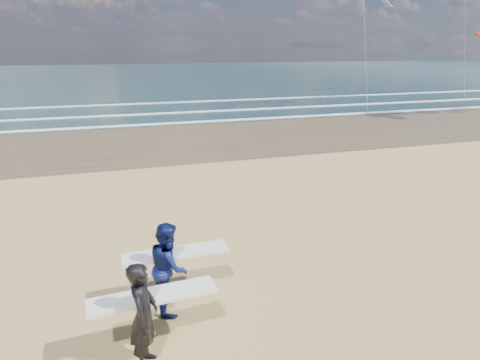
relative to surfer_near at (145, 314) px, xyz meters
name	(u,v)px	position (x,y,z in m)	size (l,w,h in m)	color
wet_sand_strip	(412,123)	(20.04, 18.37, -0.97)	(220.00, 12.00, 0.01)	#463A25
ocean	(217,74)	(20.04, 72.37, -0.97)	(220.00, 100.00, 0.02)	#183235
foam_breakers	(338,104)	(20.04, 28.47, -0.93)	(220.00, 11.70, 0.05)	white
surfer_near	(145,314)	(0.00, 0.00, 0.00)	(2.23, 1.08, 1.93)	black
surfer_far	(169,266)	(0.63, 1.52, -0.02)	(2.21, 1.12, 1.90)	#0D1449
kite_1	(364,22)	(20.16, 25.53, 6.00)	(6.44, 4.81, 12.22)	slate
kite_5	(465,11)	(36.93, 32.73, 7.62)	(4.98, 4.65, 16.49)	slate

